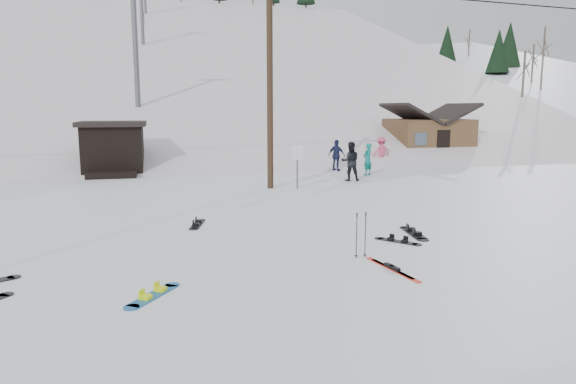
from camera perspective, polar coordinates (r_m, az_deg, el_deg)
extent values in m
plane|color=white|center=(8.68, 4.37, -14.07)|extent=(200.00, 200.00, 0.00)
cube|color=silver|center=(64.49, -11.22, -4.71)|extent=(60.00, 85.24, 65.97)
cube|color=white|center=(71.86, 20.89, -2.89)|extent=(45.66, 93.98, 54.59)
cylinder|color=#3A2819|center=(22.05, -2.03, 12.07)|extent=(0.26, 0.26, 9.00)
cylinder|color=#595B60|center=(22.04, 1.04, 2.70)|extent=(0.07, 0.07, 1.80)
cube|color=white|center=(21.94, 1.07, 4.38)|extent=(0.50, 0.04, 0.60)
cube|color=black|center=(28.75, -18.79, 4.46)|extent=(3.00, 3.00, 2.50)
cube|color=black|center=(28.68, -18.94, 7.19)|extent=(3.40, 3.40, 0.25)
cube|color=black|center=(27.08, -18.99, 1.84)|extent=(2.40, 1.20, 0.30)
cylinder|color=#595B60|center=(37.78, -16.56, 14.74)|extent=(0.36, 0.36, 8.00)
cylinder|color=#595B60|center=(58.49, -15.96, 19.14)|extent=(0.36, 0.36, 8.00)
cube|color=brown|center=(36.16, 15.26, 5.69)|extent=(5.00, 4.00, 2.70)
cube|color=black|center=(35.46, 13.45, 8.44)|extent=(2.69, 4.40, 1.43)
cube|color=black|center=(36.77, 17.23, 8.31)|extent=(2.69, 4.40, 1.43)
cube|color=black|center=(34.42, 16.87, 5.03)|extent=(0.90, 0.06, 1.90)
cube|color=#1A66AB|center=(10.00, -14.76, -11.07)|extent=(0.95, 1.16, 0.03)
cylinder|color=#1A66AB|center=(10.46, -12.73, -10.05)|extent=(0.28, 0.28, 0.03)
cylinder|color=#1A66AB|center=(9.55, -17.00, -12.16)|extent=(0.28, 0.28, 0.03)
cube|color=#E6FF0D|center=(10.15, -14.01, -10.41)|extent=(0.25, 0.24, 0.08)
cube|color=#E6FF0D|center=(9.81, -15.55, -11.16)|extent=(0.25, 0.24, 0.08)
cube|color=red|center=(11.32, 11.75, -8.52)|extent=(0.40, 1.69, 0.02)
cube|color=black|center=(11.30, 11.76, -8.29)|extent=(0.14, 0.32, 0.08)
cube|color=red|center=(11.45, 11.24, -8.29)|extent=(0.40, 1.69, 0.02)
cube|color=black|center=(11.44, 11.25, -8.06)|extent=(0.14, 0.32, 0.08)
cylinder|color=black|center=(11.99, 7.63, -4.87)|extent=(0.02, 0.02, 1.04)
cylinder|color=black|center=(12.11, 7.58, -7.01)|extent=(0.08, 0.08, 0.01)
cylinder|color=black|center=(11.88, 7.68, -2.52)|extent=(0.03, 0.03, 0.10)
cylinder|color=black|center=(12.07, 8.59, -4.80)|extent=(0.02, 0.02, 1.04)
cylinder|color=black|center=(12.19, 8.53, -6.93)|extent=(0.08, 0.08, 0.01)
cylinder|color=black|center=(11.96, 8.64, -2.47)|extent=(0.03, 0.03, 0.10)
cylinder|color=black|center=(12.06, -28.16, -8.35)|extent=(0.27, 0.27, 0.02)
cube|color=black|center=(15.55, -10.03, -3.57)|extent=(0.56, 1.21, 0.02)
cylinder|color=black|center=(16.11, -9.64, -3.10)|extent=(0.27, 0.27, 0.02)
cylinder|color=black|center=(14.98, -10.45, -4.07)|extent=(0.27, 0.27, 0.02)
cube|color=black|center=(15.74, -9.89, -3.21)|extent=(0.22, 0.19, 0.08)
cube|color=black|center=(15.33, -10.19, -3.56)|extent=(0.22, 0.19, 0.08)
cylinder|color=black|center=(11.06, -28.83, -9.96)|extent=(0.26, 0.26, 0.02)
cube|color=black|center=(13.70, 12.08, -5.39)|extent=(0.87, 0.97, 0.02)
cylinder|color=black|center=(13.50, 14.15, -5.69)|extent=(0.24, 0.24, 0.02)
cylinder|color=black|center=(13.92, 10.08, -5.09)|extent=(0.24, 0.24, 0.02)
cube|color=black|center=(13.62, 12.83, -5.31)|extent=(0.22, 0.21, 0.07)
cube|color=black|center=(13.77, 11.36, -5.10)|extent=(0.22, 0.21, 0.07)
cube|color=black|center=(14.64, 13.80, -4.49)|extent=(0.51, 1.42, 0.03)
cylinder|color=black|center=(15.28, 12.92, -3.88)|extent=(0.32, 0.32, 0.03)
cylinder|color=black|center=(14.01, 14.75, -5.15)|extent=(0.32, 0.32, 0.03)
cube|color=black|center=(14.86, 13.48, -4.04)|extent=(0.25, 0.20, 0.09)
cube|color=black|center=(14.40, 14.14, -4.49)|extent=(0.25, 0.20, 0.09)
imported|color=#0C7B6E|center=(26.84, 8.83, 3.62)|extent=(0.72, 0.65, 1.65)
imported|color=black|center=(24.64, 6.94, 3.40)|extent=(1.02, 0.87, 1.85)
imported|color=#CB4769|center=(31.32, 10.31, 4.46)|extent=(1.20, 0.79, 1.73)
imported|color=#1C2246|center=(28.39, 5.42, 4.07)|extent=(0.99, 1.03, 1.72)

